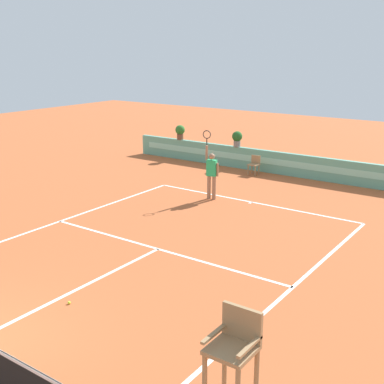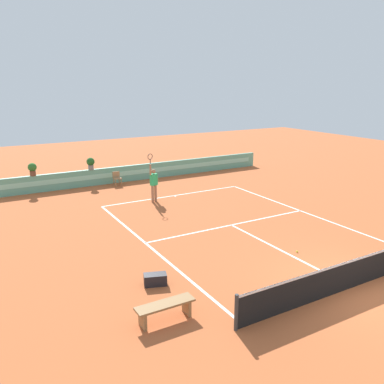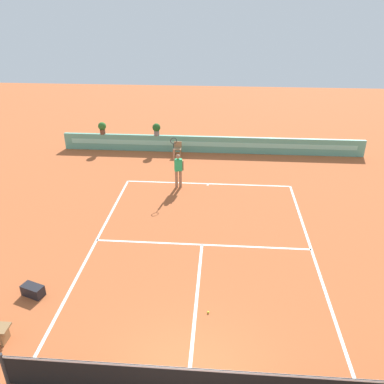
# 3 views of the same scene
# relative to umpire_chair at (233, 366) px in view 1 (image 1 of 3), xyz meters

# --- Properties ---
(ground_plane) EXTENTS (60.00, 60.00, 0.00)m
(ground_plane) POSITION_rel_umpire_chair_xyz_m (-5.49, 4.74, -1.34)
(ground_plane) COLOR #B2562D
(court_lines) EXTENTS (8.32, 11.94, 0.01)m
(court_lines) POSITION_rel_umpire_chair_xyz_m (-5.49, 5.45, -1.34)
(court_lines) COLOR white
(court_lines) RESTS_ON ground
(back_wall_barrier) EXTENTS (18.00, 0.21, 1.00)m
(back_wall_barrier) POSITION_rel_umpire_chair_xyz_m (-5.49, 15.12, -0.84)
(back_wall_barrier) COLOR #60A88E
(back_wall_barrier) RESTS_ON ground
(umpire_chair) EXTENTS (0.60, 0.60, 2.14)m
(umpire_chair) POSITION_rel_umpire_chair_xyz_m (0.00, 0.00, 0.00)
(umpire_chair) COLOR #99754C
(umpire_chair) RESTS_ON ground
(ball_kid_chair) EXTENTS (0.44, 0.44, 0.85)m
(ball_kid_chair) POSITION_rel_umpire_chair_xyz_m (-7.43, 14.39, -0.86)
(ball_kid_chair) COLOR #99754C
(ball_kid_chair) RESTS_ON ground
(tennis_player) EXTENTS (0.61, 0.30, 2.58)m
(tennis_player) POSITION_rel_umpire_chair_xyz_m (-6.93, 10.11, -0.29)
(tennis_player) COLOR #9E7051
(tennis_player) RESTS_ON ground
(tennis_ball_near_baseline) EXTENTS (0.07, 0.07, 0.07)m
(tennis_ball_near_baseline) POSITION_rel_umpire_chair_xyz_m (-5.10, 1.52, -1.31)
(tennis_ball_near_baseline) COLOR #CCE033
(tennis_ball_near_baseline) RESTS_ON ground
(potted_plant_far_left) EXTENTS (0.48, 0.48, 0.72)m
(potted_plant_far_left) POSITION_rel_umpire_chair_xyz_m (-12.08, 15.13, 0.07)
(potted_plant_far_left) COLOR brown
(potted_plant_far_left) RESTS_ON back_wall_barrier
(potted_plant_left) EXTENTS (0.48, 0.48, 0.72)m
(potted_plant_left) POSITION_rel_umpire_chair_xyz_m (-8.77, 15.13, 0.07)
(potted_plant_left) COLOR gray
(potted_plant_left) RESTS_ON back_wall_barrier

